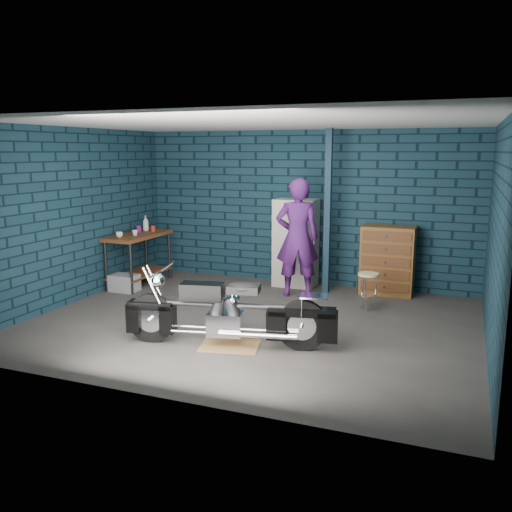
% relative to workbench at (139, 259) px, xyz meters
% --- Properties ---
extents(ground, '(6.00, 6.00, 0.00)m').
position_rel_workbench_xyz_m(ground, '(2.68, -1.30, -0.46)').
color(ground, '#44423F').
rests_on(ground, ground).
extents(room_walls, '(6.02, 5.01, 2.71)m').
position_rel_workbench_xyz_m(room_walls, '(2.68, -0.75, 1.45)').
color(room_walls, '#102B38').
rests_on(room_walls, ground).
extents(support_post, '(0.10, 0.10, 2.70)m').
position_rel_workbench_xyz_m(support_post, '(3.23, 0.65, 0.90)').
color(support_post, '#112637').
rests_on(support_post, ground).
extents(workbench, '(0.60, 1.40, 0.91)m').
position_rel_workbench_xyz_m(workbench, '(0.00, 0.00, 0.00)').
color(workbench, brown).
rests_on(workbench, ground).
extents(drip_mat, '(0.80, 0.67, 0.01)m').
position_rel_workbench_xyz_m(drip_mat, '(2.77, -2.26, -0.45)').
color(drip_mat, brown).
rests_on(drip_mat, ground).
extents(motorcycle, '(2.28, 1.06, 0.97)m').
position_rel_workbench_xyz_m(motorcycle, '(2.77, -2.26, 0.03)').
color(motorcycle, black).
rests_on(motorcycle, ground).
extents(person, '(0.82, 0.68, 1.92)m').
position_rel_workbench_xyz_m(person, '(2.83, 0.29, 0.51)').
color(person, '#4D1C6A').
rests_on(person, ground).
extents(storage_bin, '(0.46, 0.32, 0.28)m').
position_rel_workbench_xyz_m(storage_bin, '(0.02, -0.50, -0.31)').
color(storage_bin, '#919399').
rests_on(storage_bin, ground).
extents(locker, '(0.71, 0.51, 1.53)m').
position_rel_workbench_xyz_m(locker, '(2.60, 0.93, 0.31)').
color(locker, beige).
rests_on(locker, ground).
extents(tool_chest, '(0.85, 0.47, 1.13)m').
position_rel_workbench_xyz_m(tool_chest, '(4.19, 0.93, 0.11)').
color(tool_chest, brown).
rests_on(tool_chest, ground).
extents(shop_stool, '(0.41, 0.41, 0.56)m').
position_rel_workbench_xyz_m(shop_stool, '(4.06, -0.10, -0.17)').
color(shop_stool, beige).
rests_on(shop_stool, ground).
extents(cup_a, '(0.15, 0.15, 0.09)m').
position_rel_workbench_xyz_m(cup_a, '(-0.08, -0.44, 0.50)').
color(cup_a, beige).
rests_on(cup_a, workbench).
extents(cup_b, '(0.11, 0.11, 0.09)m').
position_rel_workbench_xyz_m(cup_b, '(0.05, -0.17, 0.50)').
color(cup_b, beige).
rests_on(cup_b, workbench).
extents(mug_purple, '(0.11, 0.11, 0.12)m').
position_rel_workbench_xyz_m(mug_purple, '(-0.09, 0.16, 0.52)').
color(mug_purple, '#5B1964').
rests_on(mug_purple, workbench).
extents(mug_red, '(0.10, 0.10, 0.11)m').
position_rel_workbench_xyz_m(mug_red, '(0.11, 0.31, 0.51)').
color(mug_red, '#A22015').
rests_on(mug_red, workbench).
extents(bottle, '(0.13, 0.13, 0.28)m').
position_rel_workbench_xyz_m(bottle, '(-0.08, 0.38, 0.59)').
color(bottle, '#919399').
rests_on(bottle, workbench).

